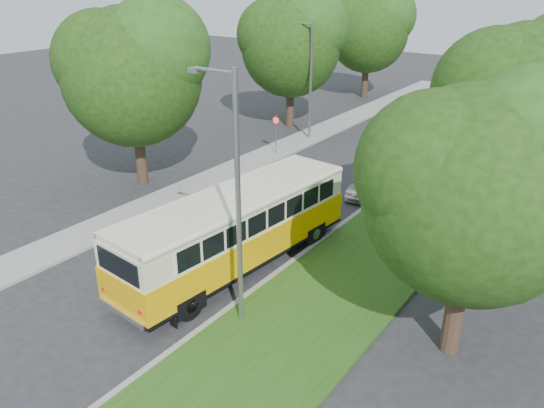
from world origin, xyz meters
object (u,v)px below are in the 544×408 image
Objects in this scene: lamppost_far at (310,77)px; vintage_bus at (236,231)px; car_blue at (432,128)px; car_grey at (461,110)px; car_white at (414,149)px; car_silver at (368,183)px; lamppost_near at (236,195)px.

lamppost_far reaches higher than vintage_bus.
car_grey is (-0.07, 6.49, -0.08)m from car_blue.
car_silver is at bearing -71.02° from car_white.
lamppost_near reaches higher than car_grey.
car_white is (-0.15, 6.36, 0.08)m from car_silver.
lamppost_near is 1.74× the size of car_grey.
lamppost_far is 17.48m from vintage_bus.
car_silver is 11.50m from car_blue.
car_white is 11.63m from car_grey.
car_grey is (6.62, 11.48, -3.48)m from lamppost_far.
car_white is at bearing 92.73° from vintage_bus.
car_blue is at bearing 87.42° from car_silver.
car_blue is (-0.05, 20.91, -0.79)m from vintage_bus.
car_silver is 0.78× the size of car_grey.
car_white is (0.68, 15.80, -0.83)m from vintage_bus.
lamppost_far is (-8.91, 18.50, -0.25)m from lamppost_near.
car_silver is 0.72× the size of car_blue.
car_white is at bearing 94.63° from lamppost_near.
car_silver is 0.86× the size of car_white.
lamppost_near is 18.81m from car_white.
lamppost_near is 12.67m from car_silver.
car_grey is (-0.94, 17.95, 0.03)m from car_silver.
car_blue reaches higher than car_silver.
vintage_bus is at bearing -67.05° from lamppost_far.
car_blue is (6.69, 5.00, -3.39)m from lamppost_far.
car_blue is 6.49m from car_grey.
lamppost_far is at bearing -145.45° from car_blue.
car_grey reaches higher than car_silver.
car_white reaches higher than car_grey.
car_grey is at bearing 86.06° from car_silver.
vintage_bus is 15.84m from car_white.
car_grey is at bearing 94.35° from lamppost_near.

